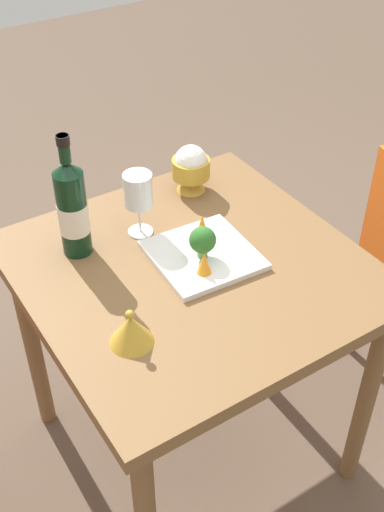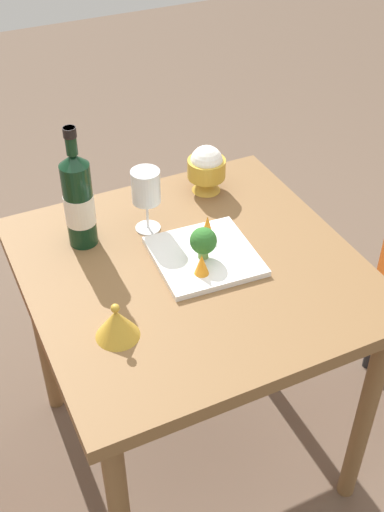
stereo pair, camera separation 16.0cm
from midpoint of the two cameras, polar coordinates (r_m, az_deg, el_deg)
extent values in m
plane|color=brown|center=(2.18, 2.19, -16.30)|extent=(8.00, 8.00, 0.00)
cube|color=brown|center=(1.63, 2.80, -1.48)|extent=(0.82, 0.82, 0.04)
cylinder|color=brown|center=(2.04, -10.98, -6.46)|extent=(0.05, 0.05, 0.71)
cylinder|color=brown|center=(2.24, 6.30, -1.05)|extent=(0.05, 0.05, 0.71)
cylinder|color=brown|center=(1.87, 17.47, -13.56)|extent=(0.05, 0.05, 0.71)
cylinder|color=black|center=(2.33, 17.92, -5.78)|extent=(0.03, 0.03, 0.43)
cylinder|color=black|center=(1.63, -7.20, 4.38)|extent=(0.08, 0.08, 0.23)
cone|color=black|center=(1.56, -7.58, 8.35)|extent=(0.08, 0.08, 0.03)
cylinder|color=black|center=(1.54, -7.74, 9.95)|extent=(0.03, 0.03, 0.07)
cylinder|color=black|center=(1.53, -7.81, 10.70)|extent=(0.03, 0.03, 0.02)
cylinder|color=silver|center=(1.64, -7.16, 4.05)|extent=(0.08, 0.08, 0.08)
cylinder|color=white|center=(1.74, -1.29, 2.41)|extent=(0.07, 0.07, 0.00)
cylinder|color=white|center=(1.71, -1.31, 3.61)|extent=(0.01, 0.01, 0.08)
cylinder|color=white|center=(1.66, -1.35, 6.07)|extent=(0.08, 0.08, 0.09)
cone|color=gold|center=(1.88, 3.71, 6.34)|extent=(0.08, 0.08, 0.04)
cylinder|color=gold|center=(1.86, 3.77, 7.64)|extent=(0.11, 0.11, 0.05)
sphere|color=white|center=(1.85, 3.80, 8.24)|extent=(0.09, 0.09, 0.09)
cone|color=gold|center=(1.41, -3.46, -6.11)|extent=(0.10, 0.10, 0.07)
sphere|color=gold|center=(1.38, -3.53, -4.78)|extent=(0.02, 0.02, 0.02)
cube|color=white|center=(1.63, 3.91, -0.12)|extent=(0.26, 0.26, 0.02)
cylinder|color=#729E4C|center=(1.61, 3.78, 0.25)|extent=(0.03, 0.03, 0.03)
sphere|color=#2D6B28|center=(1.59, 3.84, 1.31)|extent=(0.07, 0.07, 0.07)
cone|color=orange|center=(1.67, 4.11, 2.55)|extent=(0.03, 0.03, 0.06)
cone|color=orange|center=(1.55, 3.65, -0.91)|extent=(0.04, 0.04, 0.06)
camera|label=1|loc=(0.08, -87.14, 2.32)|focal=45.26mm
camera|label=2|loc=(0.08, 92.86, -2.32)|focal=45.26mm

